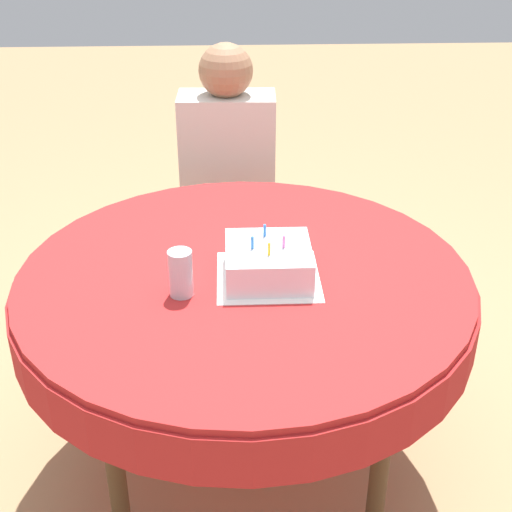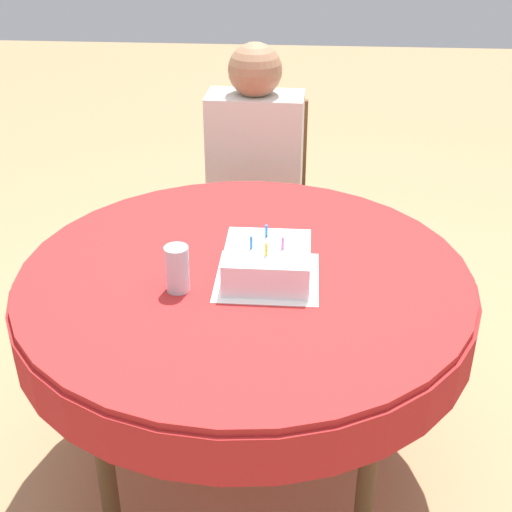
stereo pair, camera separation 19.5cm
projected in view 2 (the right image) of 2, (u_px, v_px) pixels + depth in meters
ground_plane at (246, 463)px, 2.35m from camera, size 12.00×12.00×0.00m
dining_table at (245, 297)px, 2.03m from camera, size 1.29×1.29×0.74m
chair at (257, 200)px, 3.00m from camera, size 0.45×0.45×0.88m
person at (255, 161)px, 2.81m from camera, size 0.38×0.30×1.15m
napkin at (267, 277)px, 1.96m from camera, size 0.28×0.28×0.00m
birthday_cake at (267, 262)px, 1.93m from camera, size 0.23×0.23×0.13m
drinking_glass at (177, 269)px, 1.87m from camera, size 0.06×0.06×0.13m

